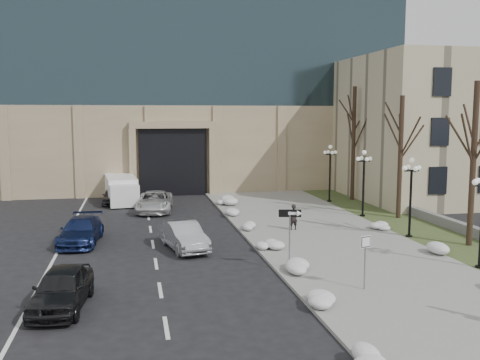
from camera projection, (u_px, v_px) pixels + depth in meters
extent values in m
plane|color=black|center=(369.00, 336.00, 17.54)|extent=(160.00, 160.00, 0.00)
cube|color=gray|center=(322.00, 235.00, 31.84)|extent=(9.00, 40.00, 0.12)
cube|color=gray|center=(249.00, 239.00, 30.96)|extent=(0.30, 40.00, 0.14)
cube|color=#384924|center=(422.00, 231.00, 33.11)|extent=(4.00, 40.00, 0.10)
cube|color=slate|center=(434.00, 219.00, 35.41)|extent=(0.50, 30.00, 0.70)
cube|color=tan|center=(184.00, 144.00, 57.52)|extent=(40.00, 20.00, 8.00)
cube|color=black|center=(172.00, 161.00, 48.50)|extent=(6.00, 2.50, 6.00)
cube|color=tan|center=(173.00, 125.00, 46.73)|extent=(7.50, 0.60, 0.60)
cube|color=tan|center=(133.00, 163.00, 46.45)|extent=(0.60, 0.60, 6.00)
cube|color=tan|center=(212.00, 162.00, 47.82)|extent=(0.60, 0.60, 6.00)
cube|color=#BFB28F|center=(464.00, 128.00, 48.35)|extent=(22.00, 18.00, 12.00)
cube|color=black|center=(437.00, 180.00, 38.46)|extent=(1.40, 0.25, 2.00)
cube|color=black|center=(440.00, 132.00, 38.03)|extent=(1.40, 0.25, 2.00)
cube|color=black|center=(442.00, 82.00, 37.60)|extent=(1.40, 0.25, 2.00)
imported|color=black|center=(62.00, 288.00, 19.96)|extent=(2.32, 4.71, 1.54)
imported|color=#A7ABAF|center=(184.00, 236.00, 28.67)|extent=(2.51, 4.77, 1.49)
imported|color=navy|center=(81.00, 231.00, 29.98)|extent=(2.50, 5.18, 1.45)
imported|color=silver|center=(155.00, 202.00, 39.84)|extent=(3.14, 5.71, 1.51)
imported|color=#303035|center=(113.00, 196.00, 43.28)|extent=(1.72, 3.88, 1.30)
imported|color=black|center=(293.00, 217.00, 33.00)|extent=(0.63, 0.46, 1.60)
cube|color=white|center=(121.00, 189.00, 44.53)|extent=(2.83, 5.46, 2.10)
cube|color=white|center=(124.00, 196.00, 41.56)|extent=(2.36, 1.90, 1.68)
cylinder|color=black|center=(111.00, 203.00, 41.52)|extent=(0.34, 0.76, 0.73)
cylinder|color=black|center=(138.00, 202.00, 42.14)|extent=(0.34, 0.76, 0.73)
cylinder|color=black|center=(107.00, 195.00, 45.80)|extent=(0.34, 0.76, 0.73)
cylinder|color=black|center=(132.00, 194.00, 46.42)|extent=(0.34, 0.76, 0.73)
cylinder|color=slate|center=(290.00, 241.00, 24.59)|extent=(0.07, 0.07, 2.84)
cube|color=black|center=(290.00, 213.00, 24.43)|extent=(1.02, 0.27, 0.35)
cube|color=white|center=(294.00, 213.00, 24.40)|extent=(0.48, 0.12, 0.13)
cone|color=white|center=(300.00, 213.00, 24.39)|extent=(0.30, 0.33, 0.28)
cylinder|color=slate|center=(365.00, 264.00, 21.75)|extent=(0.06, 0.06, 2.31)
cube|color=white|center=(366.00, 242.00, 21.63)|extent=(0.50, 0.16, 0.50)
cube|color=black|center=(366.00, 242.00, 21.61)|extent=(0.43, 0.11, 0.44)
cube|color=white|center=(366.00, 242.00, 21.60)|extent=(0.37, 0.10, 0.38)
ellipsoid|color=white|center=(323.00, 299.00, 20.22)|extent=(1.10, 1.60, 0.36)
ellipsoid|color=white|center=(294.00, 267.00, 24.33)|extent=(1.10, 1.60, 0.36)
ellipsoid|color=white|center=(270.00, 246.00, 28.18)|extent=(1.10, 1.60, 0.36)
ellipsoid|color=white|center=(252.00, 227.00, 33.16)|extent=(1.10, 1.60, 0.36)
ellipsoid|color=white|center=(234.00, 214.00, 37.38)|extent=(1.10, 1.60, 0.36)
ellipsoid|color=white|center=(225.00, 203.00, 42.16)|extent=(1.10, 1.60, 0.36)
ellipsoid|color=white|center=(435.00, 250.00, 27.49)|extent=(1.10, 1.60, 0.36)
ellipsoid|color=white|center=(381.00, 226.00, 33.31)|extent=(1.10, 1.60, 0.36)
cylinder|color=black|center=(479.00, 268.00, 24.99)|extent=(0.36, 0.36, 0.20)
sphere|color=white|center=(475.00, 182.00, 24.40)|extent=(0.28, 0.28, 0.28)
sphere|color=white|center=(478.00, 181.00, 24.93)|extent=(0.28, 0.28, 0.28)
cylinder|color=black|center=(409.00, 237.00, 31.31)|extent=(0.36, 0.36, 0.20)
cylinder|color=black|center=(410.00, 205.00, 31.08)|extent=(0.14, 0.14, 4.00)
cylinder|color=black|center=(412.00, 171.00, 30.83)|extent=(0.10, 0.90, 0.10)
cylinder|color=black|center=(412.00, 171.00, 30.83)|extent=(0.90, 0.10, 0.10)
sphere|color=white|center=(412.00, 160.00, 30.76)|extent=(0.32, 0.32, 0.32)
sphere|color=white|center=(419.00, 168.00, 30.90)|extent=(0.28, 0.28, 0.28)
sphere|color=white|center=(405.00, 168.00, 30.73)|extent=(0.28, 0.28, 0.28)
sphere|color=white|center=(408.00, 167.00, 31.25)|extent=(0.28, 0.28, 0.28)
sphere|color=white|center=(416.00, 169.00, 30.38)|extent=(0.28, 0.28, 0.28)
cylinder|color=black|center=(362.00, 216.00, 37.64)|extent=(0.36, 0.36, 0.20)
cylinder|color=black|center=(363.00, 189.00, 37.40)|extent=(0.14, 0.14, 4.00)
cylinder|color=black|center=(364.00, 161.00, 37.16)|extent=(0.10, 0.90, 0.10)
cylinder|color=black|center=(364.00, 161.00, 37.16)|extent=(0.90, 0.10, 0.10)
sphere|color=white|center=(364.00, 152.00, 37.08)|extent=(0.32, 0.32, 0.32)
sphere|color=white|center=(370.00, 159.00, 37.23)|extent=(0.28, 0.28, 0.28)
sphere|color=white|center=(358.00, 159.00, 37.05)|extent=(0.28, 0.28, 0.28)
sphere|color=white|center=(361.00, 158.00, 37.58)|extent=(0.28, 0.28, 0.28)
sphere|color=white|center=(367.00, 159.00, 36.70)|extent=(0.28, 0.28, 0.28)
cylinder|color=black|center=(329.00, 201.00, 43.96)|extent=(0.36, 0.36, 0.20)
cylinder|color=black|center=(330.00, 179.00, 43.73)|extent=(0.14, 0.14, 4.00)
cylinder|color=black|center=(330.00, 154.00, 43.48)|extent=(0.10, 0.90, 0.10)
cylinder|color=black|center=(330.00, 154.00, 43.48)|extent=(0.90, 0.10, 0.10)
sphere|color=white|center=(330.00, 147.00, 43.41)|extent=(0.32, 0.32, 0.32)
sphere|color=white|center=(336.00, 152.00, 43.55)|extent=(0.28, 0.28, 0.28)
sphere|color=white|center=(325.00, 152.00, 43.38)|extent=(0.28, 0.28, 0.28)
sphere|color=white|center=(328.00, 152.00, 43.90)|extent=(0.28, 0.28, 0.28)
sphere|color=white|center=(332.00, 153.00, 43.03)|extent=(0.28, 0.28, 0.28)
cylinder|color=black|center=(473.00, 165.00, 28.77)|extent=(0.32, 0.32, 9.00)
cylinder|color=black|center=(400.00, 158.00, 36.58)|extent=(0.32, 0.32, 8.50)
cylinder|color=black|center=(353.00, 144.00, 44.31)|extent=(0.32, 0.32, 9.50)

